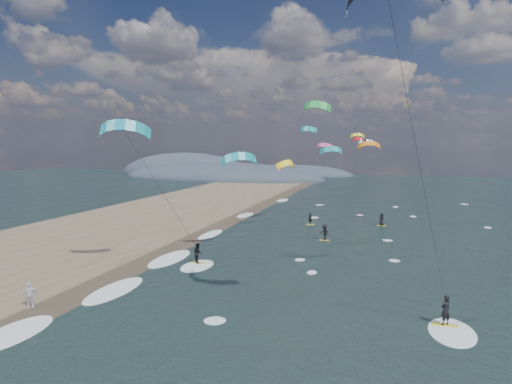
% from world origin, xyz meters
% --- Properties ---
extents(ground, '(260.00, 260.00, 0.00)m').
position_xyz_m(ground, '(0.00, 0.00, 0.00)').
color(ground, black).
rests_on(ground, ground).
extents(sand_strip, '(26.00, 240.00, 0.00)m').
position_xyz_m(sand_strip, '(-24.00, 10.00, 0.00)').
color(sand_strip, brown).
rests_on(sand_strip, ground).
extents(wet_sand_strip, '(3.00, 240.00, 0.00)m').
position_xyz_m(wet_sand_strip, '(-12.00, 10.00, 0.00)').
color(wet_sand_strip, '#382D23').
rests_on(wet_sand_strip, ground).
extents(coastal_hills, '(80.00, 41.00, 15.00)m').
position_xyz_m(coastal_hills, '(-44.84, 107.86, 0.00)').
color(coastal_hills, '#3D4756').
rests_on(coastal_hills, ground).
extents(kitesurfer_near_a, '(8.01, 8.86, 19.20)m').
position_xyz_m(kitesurfer_near_a, '(9.32, 1.68, 14.98)').
color(kitesurfer_near_a, yellow).
rests_on(kitesurfer_near_a, ground).
extents(kitesurfer_near_b, '(7.26, 8.82, 13.34)m').
position_xyz_m(kitesurfer_near_b, '(-9.69, 10.06, 8.71)').
color(kitesurfer_near_b, yellow).
rests_on(kitesurfer_near_b, ground).
extents(far_kitesurfers, '(10.20, 11.94, 1.82)m').
position_xyz_m(far_kitesurfers, '(3.47, 31.27, 0.87)').
color(far_kitesurfers, yellow).
rests_on(far_kitesurfers, ground).
extents(bg_kite_field, '(13.79, 78.87, 8.11)m').
position_xyz_m(bg_kite_field, '(0.00, 56.46, 11.29)').
color(bg_kite_field, teal).
rests_on(bg_kite_field, ground).
extents(shoreline_surf, '(2.40, 79.40, 0.11)m').
position_xyz_m(shoreline_surf, '(-10.80, 14.75, 0.00)').
color(shoreline_surf, white).
rests_on(shoreline_surf, ground).
extents(beach_walker, '(0.98, 1.02, 1.70)m').
position_xyz_m(beach_walker, '(-13.41, 1.46, 0.85)').
color(beach_walker, silver).
rests_on(beach_walker, ground).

